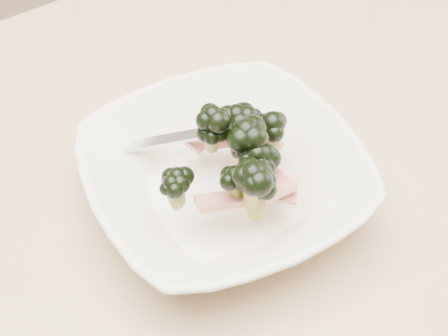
{
  "coord_description": "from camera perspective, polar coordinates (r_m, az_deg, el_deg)",
  "views": [
    {
      "loc": [
        -0.14,
        -0.38,
        1.26
      ],
      "look_at": [
        0.1,
        -0.05,
        0.8
      ],
      "focal_mm": 50.0,
      "sensor_mm": 36.0,
      "label": 1
    }
  ],
  "objects": [
    {
      "name": "dining_table",
      "position": [
        0.73,
        -8.85,
        -9.22
      ],
      "size": [
        1.2,
        0.8,
        0.75
      ],
      "color": "tan",
      "rests_on": "ground"
    },
    {
      "name": "broccoli_dish",
      "position": [
        0.63,
        0.18,
        -0.68
      ],
      "size": [
        0.31,
        0.31,
        0.12
      ],
      "color": "beige",
      "rests_on": "dining_table"
    }
  ]
}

